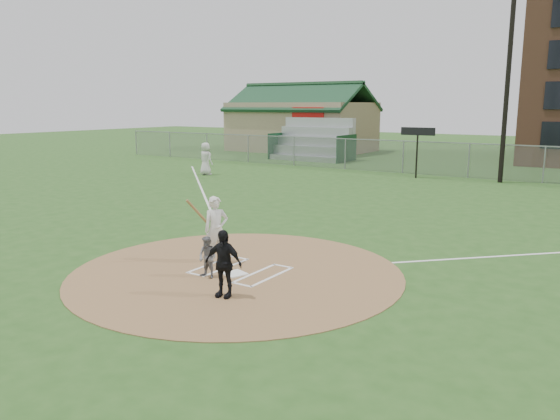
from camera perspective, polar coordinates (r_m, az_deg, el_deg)
The scene contains 14 objects.
ground at distance 14.01m, azimuth -4.53°, elevation -6.53°, with size 140.00×140.00×0.00m, color #264F1B.
dirt_circle at distance 14.01m, azimuth -4.53°, elevation -6.49°, with size 8.40×8.40×0.02m, color olive.
home_plate at distance 13.81m, azimuth -4.74°, elevation -6.64°, with size 0.50×0.50×0.03m, color white.
foul_line_third at distance 26.39m, azimuth -7.99°, elevation 1.69°, with size 0.10×24.00×0.01m, color white.
catcher at distance 13.48m, azimuth -7.58°, elevation -4.92°, with size 0.50×0.39×1.03m, color slate.
umpire at distance 12.08m, azimuth -5.95°, elevation -5.57°, with size 0.89×0.37×1.52m, color black.
ondeck_player at distance 33.50m, azimuth -7.76°, elevation 5.32°, with size 0.96×0.62×1.96m, color silver.
batters_boxes at distance 14.12m, azimuth -4.16°, elevation -6.28°, with size 2.08×1.88×0.01m.
batter_at_plate at distance 14.66m, azimuth -6.71°, elevation -2.04°, with size 0.83×1.08×1.80m.
outfield_fence at distance 33.70m, azimuth 19.12°, elevation 4.92°, with size 56.08×0.08×2.03m.
bleachers at distance 42.51m, azimuth 3.34°, elevation 7.40°, with size 6.08×3.20×3.20m.
clubhouse at distance 50.85m, azimuth 2.30°, elevation 8.89°, with size 12.20×8.71×6.23m.
light_pole at distance 32.23m, azimuth 22.85°, elevation 14.40°, with size 1.20×0.30×12.22m.
scoreboard_sign at distance 32.60m, azimuth 14.19°, elevation 7.42°, with size 2.00×0.10×2.93m.
Camera 1 is at (8.25, -10.52, 4.20)m, focal length 35.00 mm.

